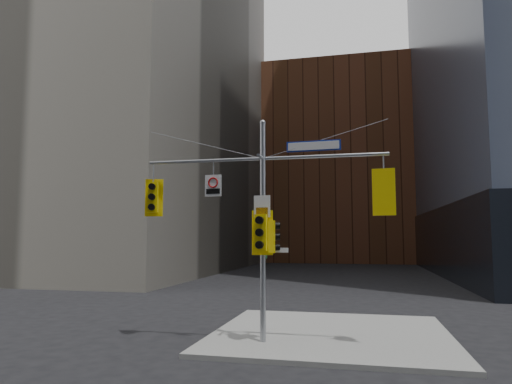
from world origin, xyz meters
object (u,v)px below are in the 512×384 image
at_px(traffic_light_pole_front, 261,233).
at_px(regulatory_sign_arm, 213,185).
at_px(street_sign_blade, 313,146).
at_px(signal_assembly, 263,207).
at_px(traffic_light_pole_side, 273,237).
at_px(traffic_light_west_arm, 153,197).
at_px(traffic_light_east_arm, 384,192).

relative_size(traffic_light_pole_front, regulatory_sign_arm, 1.98).
xyz_separation_m(street_sign_blade, regulatory_sign_arm, (-3.36, -0.02, -1.18)).
xyz_separation_m(signal_assembly, street_sign_blade, (1.66, 0.00, 1.93)).
distance_m(signal_assembly, traffic_light_pole_side, 1.02).
height_order(traffic_light_west_arm, regulatory_sign_arm, regulatory_sign_arm).
bearing_deg(traffic_light_west_arm, traffic_light_east_arm, -13.62).
bearing_deg(street_sign_blade, traffic_light_pole_front, -168.52).
height_order(traffic_light_pole_front, regulatory_sign_arm, regulatory_sign_arm).
relative_size(traffic_light_west_arm, traffic_light_pole_side, 1.25).
bearing_deg(regulatory_sign_arm, traffic_light_east_arm, 3.98).
bearing_deg(traffic_light_west_arm, signal_assembly, -13.72).
bearing_deg(regulatory_sign_arm, street_sign_blade, 4.17).
height_order(traffic_light_east_arm, traffic_light_pole_side, traffic_light_east_arm).
xyz_separation_m(signal_assembly, traffic_light_pole_front, (0.00, -0.27, -0.84)).
xyz_separation_m(traffic_light_east_arm, regulatory_sign_arm, (-5.51, -0.02, 0.37)).
xyz_separation_m(traffic_light_pole_front, regulatory_sign_arm, (-1.69, 0.25, 1.59)).
bearing_deg(traffic_light_pole_side, traffic_light_west_arm, 77.79).
height_order(traffic_light_pole_side, traffic_light_pole_front, traffic_light_pole_front).
bearing_deg(traffic_light_east_arm, street_sign_blade, 6.82).
distance_m(signal_assembly, street_sign_blade, 2.55).
xyz_separation_m(traffic_light_pole_side, street_sign_blade, (1.34, -0.01, 2.90)).
xyz_separation_m(signal_assembly, traffic_light_east_arm, (3.82, 0.00, 0.38)).
bearing_deg(traffic_light_east_arm, regulatory_sign_arm, 7.11).
height_order(traffic_light_west_arm, traffic_light_east_arm, traffic_light_east_arm).
bearing_deg(traffic_light_east_arm, traffic_light_pole_front, 10.89).
relative_size(traffic_light_east_arm, regulatory_sign_arm, 1.98).
bearing_deg(signal_assembly, street_sign_blade, 0.11).
distance_m(signal_assembly, regulatory_sign_arm, 1.85).
bearing_deg(traffic_light_east_arm, traffic_light_west_arm, 6.80).
height_order(traffic_light_pole_front, street_sign_blade, street_sign_blade).
bearing_deg(street_sign_blade, traffic_light_pole_side, -178.28).
bearing_deg(traffic_light_west_arm, traffic_light_pole_side, -13.48).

